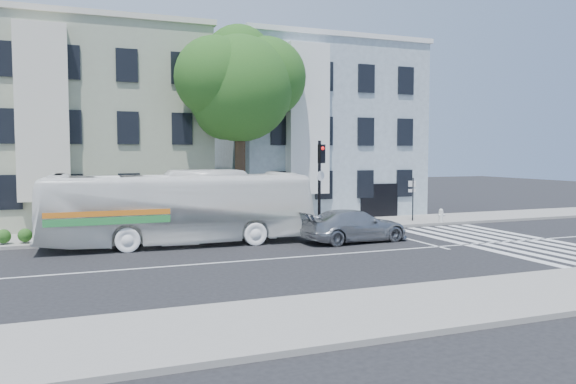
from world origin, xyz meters
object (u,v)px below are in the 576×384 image
bus (179,208)px  sedan (354,226)px  traffic_signal (320,173)px  fire_hydrant (441,215)px

bus → sedan: size_ratio=2.33×
sedan → traffic_signal: traffic_signal is taller
bus → sedan: bus is taller
bus → fire_hydrant: (15.28, 1.62, -1.13)m
sedan → traffic_signal: size_ratio=1.08×
traffic_signal → fire_hydrant: traffic_signal is taller
sedan → traffic_signal: bearing=-0.2°
bus → traffic_signal: 7.72m
traffic_signal → fire_hydrant: size_ratio=6.15×
bus → sedan: bearing=-102.6°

